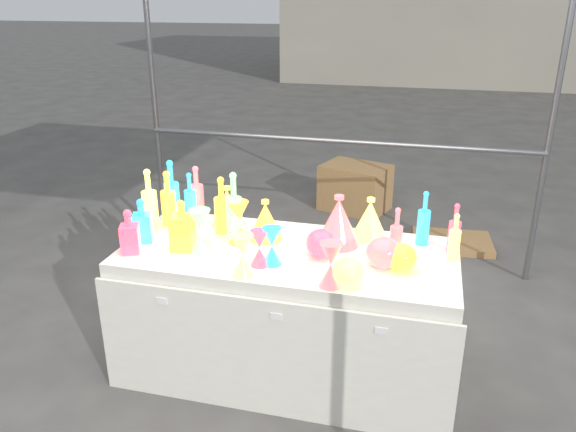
% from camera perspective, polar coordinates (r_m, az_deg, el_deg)
% --- Properties ---
extents(ground, '(80.00, 80.00, 0.00)m').
position_cam_1_polar(ground, '(3.42, 0.00, -14.97)').
color(ground, '#66635E').
rests_on(ground, ground).
extents(display_table, '(1.84, 0.83, 0.75)m').
position_cam_1_polar(display_table, '(3.20, -0.04, -9.68)').
color(display_table, white).
rests_on(display_table, ground).
extents(cardboard_box_closed, '(0.74, 0.64, 0.46)m').
position_cam_1_polar(cardboard_box_closed, '(5.69, 6.84, 2.90)').
color(cardboard_box_closed, '#AA7E4D').
rests_on(cardboard_box_closed, ground).
extents(cardboard_box_flat, '(0.69, 0.52, 0.06)m').
position_cam_1_polar(cardboard_box_flat, '(5.10, 16.34, -2.55)').
color(cardboard_box_flat, '#AA7E4D').
rests_on(cardboard_box_flat, ground).
extents(bottle_0, '(0.10, 0.10, 0.34)m').
position_cam_1_polar(bottle_0, '(3.22, -6.75, 1.12)').
color(bottle_0, red).
rests_on(bottle_0, display_table).
extents(bottle_1, '(0.11, 0.11, 0.38)m').
position_cam_1_polar(bottle_1, '(3.43, -11.73, 2.48)').
color(bottle_1, '#178224').
rests_on(bottle_1, display_table).
extents(bottle_3, '(0.11, 0.11, 0.33)m').
position_cam_1_polar(bottle_3, '(3.48, -9.27, 2.47)').
color(bottle_3, '#2922C7').
rests_on(bottle_3, display_table).
extents(bottle_4, '(0.11, 0.11, 0.37)m').
position_cam_1_polar(bottle_4, '(3.34, -13.90, 1.63)').
color(bottle_4, '#156A85').
rests_on(bottle_4, display_table).
extents(bottle_5, '(0.09, 0.09, 0.40)m').
position_cam_1_polar(bottle_5, '(3.08, -5.50, 0.88)').
color(bottle_5, '#C727B4').
rests_on(bottle_5, display_table).
extents(bottle_6, '(0.11, 0.11, 0.33)m').
position_cam_1_polar(bottle_6, '(3.39, -12.10, 1.79)').
color(bottle_6, red).
rests_on(bottle_6, display_table).
extents(bottle_7, '(0.09, 0.09, 0.30)m').
position_cam_1_polar(bottle_7, '(3.44, -9.91, 1.94)').
color(bottle_7, '#178224').
rests_on(bottle_7, display_table).
extents(decanter_0, '(0.13, 0.13, 0.28)m').
position_cam_1_polar(decanter_0, '(3.05, -10.70, -0.91)').
color(decanter_0, red).
rests_on(decanter_0, display_table).
extents(decanter_1, '(0.12, 0.12, 0.24)m').
position_cam_1_polar(decanter_1, '(3.08, -15.83, -1.50)').
color(decanter_1, '#FF601A').
rests_on(decanter_1, display_table).
extents(decanter_2, '(0.13, 0.13, 0.25)m').
position_cam_1_polar(decanter_2, '(3.20, -14.61, -0.43)').
color(decanter_2, '#178224').
rests_on(decanter_2, display_table).
extents(hourglass_0, '(0.12, 0.12, 0.19)m').
position_cam_1_polar(hourglass_0, '(2.84, -2.92, -3.29)').
color(hourglass_0, '#FF601A').
rests_on(hourglass_0, display_table).
extents(hourglass_1, '(0.14, 0.14, 0.22)m').
position_cam_1_polar(hourglass_1, '(2.64, 4.38, -4.96)').
color(hourglass_1, '#2922C7').
rests_on(hourglass_1, display_table).
extents(hourglass_2, '(0.14, 0.14, 0.22)m').
position_cam_1_polar(hourglass_2, '(2.73, -4.63, -4.03)').
color(hourglass_2, '#156A85').
rests_on(hourglass_2, display_table).
extents(hourglass_3, '(0.13, 0.13, 0.24)m').
position_cam_1_polar(hourglass_3, '(3.01, -8.89, -1.49)').
color(hourglass_3, '#C727B4').
rests_on(hourglass_3, display_table).
extents(hourglass_4, '(0.14, 0.14, 0.24)m').
position_cam_1_polar(hourglass_4, '(3.10, -5.07, -0.64)').
color(hourglass_4, red).
rests_on(hourglass_4, display_table).
extents(hourglass_5, '(0.11, 0.11, 0.20)m').
position_cam_1_polar(hourglass_5, '(2.84, -1.65, -3.08)').
color(hourglass_5, '#178224').
rests_on(hourglass_5, display_table).
extents(globe_0, '(0.20, 0.20, 0.12)m').
position_cam_1_polar(globe_0, '(2.86, 11.43, -4.26)').
color(globe_0, red).
rests_on(globe_0, display_table).
extents(globe_1, '(0.17, 0.17, 0.12)m').
position_cam_1_polar(globe_1, '(2.67, 6.13, -5.81)').
color(globe_1, '#156A85').
rests_on(globe_1, display_table).
extents(globe_2, '(0.21, 0.21, 0.13)m').
position_cam_1_polar(globe_2, '(2.95, 3.40, -2.91)').
color(globe_2, '#FF601A').
rests_on(globe_2, display_table).
extents(globe_3, '(0.21, 0.21, 0.14)m').
position_cam_1_polar(globe_3, '(2.87, 9.67, -3.84)').
color(globe_3, '#2922C7').
rests_on(globe_3, display_table).
extents(lampshade_0, '(0.23, 0.23, 0.24)m').
position_cam_1_polar(lampshade_0, '(3.36, -6.18, 1.09)').
color(lampshade_0, '#E3FF35').
rests_on(lampshade_0, display_table).
extents(lampshade_1, '(0.26, 0.26, 0.23)m').
position_cam_1_polar(lampshade_1, '(3.13, -2.30, -0.37)').
color(lampshade_1, '#E3FF35').
rests_on(lampshade_1, display_table).
extents(lampshade_2, '(0.32, 0.32, 0.28)m').
position_cam_1_polar(lampshade_2, '(3.07, 5.14, -0.41)').
color(lampshade_2, '#2922C7').
rests_on(lampshade_2, display_table).
extents(lampshade_3, '(0.20, 0.20, 0.24)m').
position_cam_1_polar(lampshade_3, '(3.18, 8.33, -0.21)').
color(lampshade_3, '#156A85').
rests_on(lampshade_3, display_table).
extents(bottle_8, '(0.09, 0.09, 0.31)m').
position_cam_1_polar(bottle_8, '(3.14, 13.65, -0.20)').
color(bottle_8, '#178224').
rests_on(bottle_8, display_table).
extents(bottle_9, '(0.07, 0.07, 0.28)m').
position_cam_1_polar(bottle_9, '(3.08, 16.58, -1.24)').
color(bottle_9, '#FF601A').
rests_on(bottle_9, display_table).
extents(bottle_10, '(0.08, 0.08, 0.29)m').
position_cam_1_polar(bottle_10, '(2.93, 10.94, -1.78)').
color(bottle_10, '#2922C7').
rests_on(bottle_10, display_table).
extents(bottle_11, '(0.07, 0.07, 0.26)m').
position_cam_1_polar(bottle_11, '(3.00, 16.59, -2.07)').
color(bottle_11, '#156A85').
rests_on(bottle_11, display_table).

